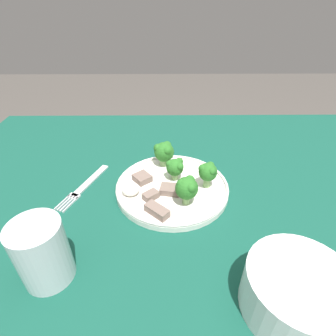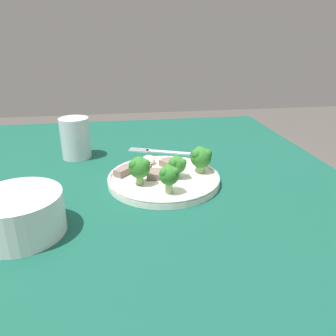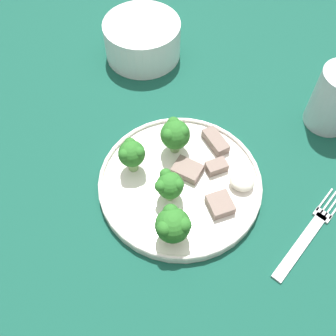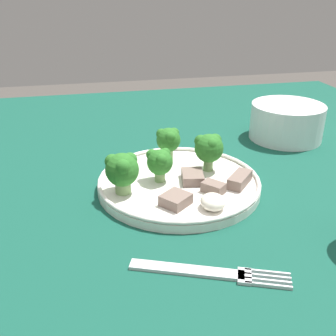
{
  "view_description": "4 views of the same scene",
  "coord_description": "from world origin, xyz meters",
  "px_view_note": "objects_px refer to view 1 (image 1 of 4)",
  "views": [
    {
      "loc": [
        0.03,
        0.36,
        1.12
      ],
      "look_at": [
        0.03,
        -0.1,
        0.81
      ],
      "focal_mm": 28.0,
      "sensor_mm": 36.0,
      "label": 1
    },
    {
      "loc": [
        -0.63,
        0.0,
        1.06
      ],
      "look_at": [
        0.0,
        -0.09,
        0.8
      ],
      "focal_mm": 35.0,
      "sensor_mm": 36.0,
      "label": 2
    },
    {
      "loc": [
        0.1,
        -0.38,
        1.27
      ],
      "look_at": [
        -0.0,
        -0.09,
        0.8
      ],
      "focal_mm": 42.0,
      "sensor_mm": 36.0,
      "label": 3
    },
    {
      "loc": [
        0.52,
        -0.22,
        1.04
      ],
      "look_at": [
        -0.01,
        -0.1,
        0.78
      ],
      "focal_mm": 42.0,
      "sensor_mm": 36.0,
      "label": 4
    }
  ],
  "objects_px": {
    "fork": "(85,186)",
    "drinking_glass": "(43,255)",
    "dinner_plate": "(172,187)",
    "cream_bowl": "(296,293)"
  },
  "relations": [
    {
      "from": "fork",
      "to": "drinking_glass",
      "type": "distance_m",
      "value": 0.22
    },
    {
      "from": "dinner_plate",
      "to": "drinking_glass",
      "type": "xyz_separation_m",
      "value": [
        0.19,
        0.2,
        0.04
      ]
    },
    {
      "from": "cream_bowl",
      "to": "dinner_plate",
      "type": "bearing_deg",
      "value": -58.37
    },
    {
      "from": "cream_bowl",
      "to": "drinking_glass",
      "type": "distance_m",
      "value": 0.35
    },
    {
      "from": "fork",
      "to": "cream_bowl",
      "type": "height_order",
      "value": "cream_bowl"
    },
    {
      "from": "dinner_plate",
      "to": "fork",
      "type": "xyz_separation_m",
      "value": [
        0.19,
        -0.02,
        -0.01
      ]
    },
    {
      "from": "dinner_plate",
      "to": "cream_bowl",
      "type": "bearing_deg",
      "value": 121.63
    },
    {
      "from": "fork",
      "to": "cream_bowl",
      "type": "bearing_deg",
      "value": 142.28
    },
    {
      "from": "fork",
      "to": "cream_bowl",
      "type": "distance_m",
      "value": 0.44
    },
    {
      "from": "fork",
      "to": "drinking_glass",
      "type": "bearing_deg",
      "value": 90.74
    }
  ]
}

